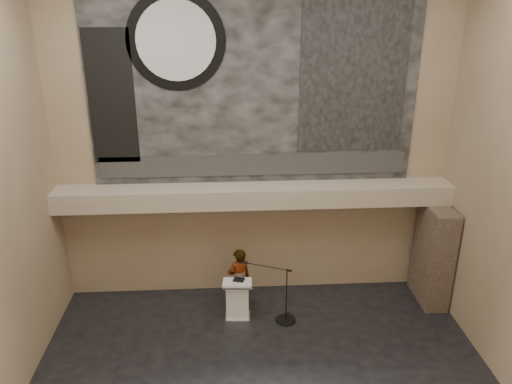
{
  "coord_description": "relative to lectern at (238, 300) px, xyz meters",
  "views": [
    {
      "loc": [
        -0.69,
        -8.08,
        7.7
      ],
      "look_at": [
        0.0,
        3.2,
        3.2
      ],
      "focal_mm": 35.0,
      "sensor_mm": 36.0,
      "label": 1
    }
  ],
  "objects": [
    {
      "name": "banner_building_print",
      "position": [
        2.9,
        1.37,
        5.25
      ],
      "size": [
        2.6,
        0.02,
        3.6
      ],
      "primitive_type": "cube",
      "color": "black",
      "rests_on": "banner"
    },
    {
      "name": "sprinkler_right",
      "position": [
        2.4,
        0.99,
        2.12
      ],
      "size": [
        0.04,
        0.04,
        0.06
      ],
      "primitive_type": "cylinder",
      "color": "#B2893D",
      "rests_on": "soffit"
    },
    {
      "name": "wall_front",
      "position": [
        0.5,
        -6.56,
        3.7
      ],
      "size": [
        10.0,
        0.02,
        8.5
      ],
      "primitive_type": "cube",
      "color": "#8E735A",
      "rests_on": "floor"
    },
    {
      "name": "stone_pier",
      "position": [
        5.15,
        0.59,
        0.8
      ],
      "size": [
        0.6,
        1.4,
        2.7
      ],
      "primitive_type": "cube",
      "color": "#413328",
      "rests_on": "floor"
    },
    {
      "name": "papers",
      "position": [
        -0.06,
        -0.04,
        0.55
      ],
      "size": [
        0.25,
        0.31,
        0.0
      ],
      "primitive_type": "cube",
      "rotation": [
        0.0,
        0.0,
        0.16
      ],
      "color": "white",
      "rests_on": "lectern"
    },
    {
      "name": "speaker_person",
      "position": [
        0.05,
        0.47,
        0.31
      ],
      "size": [
        0.74,
        0.61,
        1.72
      ],
      "primitive_type": "imported",
      "rotation": [
        0.0,
        0.0,
        3.52
      ],
      "color": "white",
      "rests_on": "floor"
    },
    {
      "name": "banner_clock_face",
      "position": [
        -1.3,
        1.35,
        6.15
      ],
      "size": [
        1.84,
        0.02,
        1.84
      ],
      "primitive_type": "cylinder",
      "rotation": [
        1.57,
        0.0,
        0.0
      ],
      "color": "silver",
      "rests_on": "banner"
    },
    {
      "name": "wall_back",
      "position": [
        0.5,
        1.44,
        3.7
      ],
      "size": [
        10.0,
        0.02,
        8.5
      ],
      "primitive_type": "cube",
      "color": "#8E735A",
      "rests_on": "floor"
    },
    {
      "name": "mic_stand",
      "position": [
        1.18,
        -0.16,
        -0.33
      ],
      "size": [
        1.32,
        0.71,
        1.5
      ],
      "rotation": [
        0.0,
        0.0,
        -0.39
      ],
      "color": "black",
      "rests_on": "floor"
    },
    {
      "name": "banner",
      "position": [
        0.5,
        1.41,
        5.15
      ],
      "size": [
        8.0,
        0.05,
        5.0
      ],
      "primitive_type": "cube",
      "color": "black",
      "rests_on": "wall_back"
    },
    {
      "name": "banner_text_strip",
      "position": [
        0.5,
        1.37,
        3.1
      ],
      "size": [
        7.76,
        0.02,
        0.55
      ],
      "primitive_type": "cube",
      "color": "#2A2A2A",
      "rests_on": "banner"
    },
    {
      "name": "binder",
      "position": [
        0.04,
        0.02,
        0.56
      ],
      "size": [
        0.31,
        0.28,
        0.04
      ],
      "primitive_type": "cube",
      "rotation": [
        0.0,
        0.0,
        -0.3
      ],
      "color": "black",
      "rests_on": "lectern"
    },
    {
      "name": "lectern",
      "position": [
        0.0,
        0.0,
        0.0
      ],
      "size": [
        0.74,
        0.55,
        1.13
      ],
      "rotation": [
        0.0,
        0.0,
        -0.06
      ],
      "color": "silver",
      "rests_on": "floor"
    },
    {
      "name": "soffit",
      "position": [
        0.5,
        1.04,
        2.4
      ],
      "size": [
        10.0,
        0.8,
        0.5
      ],
      "primitive_type": "cube",
      "color": "tan",
      "rests_on": "wall_back"
    },
    {
      "name": "banner_clock_rim",
      "position": [
        -1.3,
        1.37,
        6.15
      ],
      "size": [
        2.3,
        0.02,
        2.3
      ],
      "primitive_type": "cylinder",
      "rotation": [
        1.57,
        0.0,
        0.0
      ],
      "color": "black",
      "rests_on": "banner"
    },
    {
      "name": "sprinkler_left",
      "position": [
        -1.1,
        0.99,
        2.12
      ],
      "size": [
        0.04,
        0.04,
        0.06
      ],
      "primitive_type": "cylinder",
      "color": "#B2893D",
      "rests_on": "soffit"
    },
    {
      "name": "banner_brick_print",
      "position": [
        -2.9,
        1.37,
        4.85
      ],
      "size": [
        1.1,
        0.02,
        3.2
      ],
      "primitive_type": "cube",
      "color": "black",
      "rests_on": "banner"
    }
  ]
}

